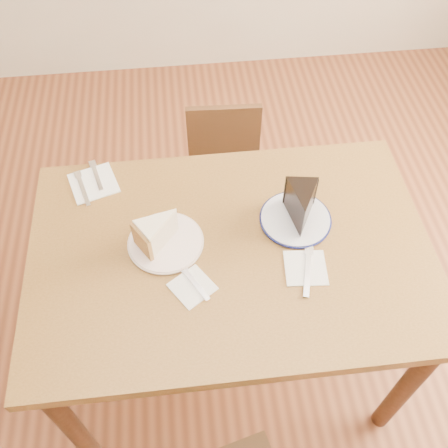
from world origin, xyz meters
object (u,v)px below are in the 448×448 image
table (231,266)px  chocolate_cake (301,209)px  plate_cream (166,242)px  chair_far (226,183)px  carrot_cake (161,231)px  plate_navy (295,219)px

table → chocolate_cake: size_ratio=8.95×
table → plate_cream: size_ratio=5.52×
table → chair_far: size_ratio=1.68×
chair_far → carrot_cake: bearing=67.2°
plate_navy → plate_cream: bearing=-173.9°
plate_cream → carrot_cake: carrot_cake is taller
carrot_cake → chair_far: bearing=121.6°
chair_far → chocolate_cake: size_ratio=5.32×
chair_far → plate_cream: 0.69m
chair_far → chocolate_cake: chocolate_cake is taller
plate_navy → carrot_cake: carrot_cake is taller
chair_far → plate_navy: (0.16, -0.49, 0.36)m
table → chair_far: (0.05, 0.58, -0.25)m
chair_far → plate_cream: (-0.24, -0.54, 0.36)m
table → plate_navy: (0.21, 0.08, 0.10)m
chair_far → plate_cream: size_ratio=3.29×
table → plate_navy: 0.25m
chocolate_cake → plate_cream: bearing=13.7°
plate_cream → chocolate_cake: 0.42m
chocolate_cake → carrot_cake: bearing=12.5°
chair_far → chocolate_cake: 0.67m
plate_navy → carrot_cake: 0.42m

